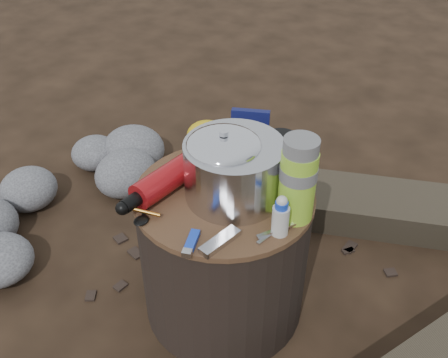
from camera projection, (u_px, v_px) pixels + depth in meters
The scene contains 15 objects.
ground at pixel (224, 303), 1.62m from camera, with size 60.00×60.00×0.00m, color black.
stump at pixel (224, 253), 1.49m from camera, with size 0.47×0.47×0.43m, color black.
rock_ring at pixel (66, 190), 1.93m from camera, with size 0.41×0.89×0.18m, color #5E5E63, non-canonical shape.
foil_windscreen at pixel (234, 170), 1.31m from camera, with size 0.25×0.25×0.15m, color #BABAC1.
camping_pot at pixel (224, 166), 1.30m from camera, with size 0.18×0.18×0.18m, color silver.
fuel_bottle at pixel (169, 177), 1.35m from camera, with size 0.07×0.29×0.07m, color #A31217, non-canonical shape.
thermos at pixel (298, 180), 1.22m from camera, with size 0.09×0.09×0.22m, color #99D330.
travel_mug at pixel (280, 160), 1.36m from camera, with size 0.09×0.09×0.13m, color black.
stuff_sack at pixel (209, 137), 1.49m from camera, with size 0.14×0.11×0.09m, color gold.
food_pouch at pixel (250, 133), 1.47m from camera, with size 0.11×0.02×0.14m, color #0D1249.
lighter at pixel (192, 240), 1.20m from camera, with size 0.02×0.08×0.02m, color blue.
multitool at pixel (220, 242), 1.20m from camera, with size 0.03×0.11×0.02m, color #B8B8BE.
pot_grabber at pixel (276, 229), 1.24m from camera, with size 0.03×0.13×0.01m, color #B8B8BE, non-canonical shape.
spork at pixel (147, 204), 1.31m from camera, with size 0.03×0.13×0.01m, color black, non-canonical shape.
squeeze_bottle at pixel (281, 217), 1.21m from camera, with size 0.04×0.04×0.10m, color silver.
Camera 1 is at (0.55, -0.91, 1.28)m, focal length 41.92 mm.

